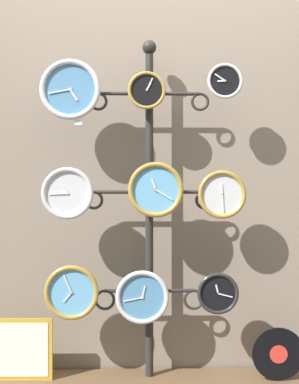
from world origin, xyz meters
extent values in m
cube|color=gray|center=(0.00, 0.57, 1.40)|extent=(4.40, 0.04, 2.80)
cylinder|color=#282623|center=(0.00, 0.41, 0.93)|extent=(0.04, 0.04, 1.81)
sphere|color=#282623|center=(0.00, 0.41, 1.87)|extent=(0.08, 0.08, 0.08)
cylinder|color=#282623|center=(-0.14, 0.41, 1.62)|extent=(0.28, 0.02, 0.02)
torus|color=#282623|center=(-0.28, 0.41, 1.57)|extent=(0.10, 0.02, 0.10)
cylinder|color=#282623|center=(0.14, 0.41, 1.62)|extent=(0.28, 0.02, 0.02)
torus|color=#282623|center=(0.28, 0.41, 1.57)|extent=(0.10, 0.02, 0.10)
cylinder|color=#282623|center=(-0.15, 0.41, 1.07)|extent=(0.31, 0.02, 0.02)
torus|color=#282623|center=(-0.31, 0.41, 1.03)|extent=(0.10, 0.02, 0.10)
cylinder|color=#282623|center=(0.15, 0.41, 1.07)|extent=(0.31, 0.02, 0.02)
torus|color=#282623|center=(0.31, 0.41, 1.03)|extent=(0.10, 0.02, 0.10)
cylinder|color=#282623|center=(-0.12, 0.41, 0.53)|extent=(0.24, 0.02, 0.02)
torus|color=#282623|center=(-0.24, 0.41, 0.48)|extent=(0.12, 0.02, 0.12)
cylinder|color=#282623|center=(0.12, 0.41, 0.53)|extent=(0.24, 0.02, 0.02)
torus|color=#282623|center=(0.24, 0.41, 0.48)|extent=(0.12, 0.02, 0.12)
cylinder|color=#4C84B2|center=(-0.42, 0.32, 1.62)|extent=(0.30, 0.02, 0.30)
torus|color=silver|center=(-0.42, 0.30, 1.62)|extent=(0.33, 0.03, 0.33)
cylinder|color=silver|center=(-0.42, 0.30, 1.62)|extent=(0.02, 0.01, 0.02)
cube|color=silver|center=(-0.40, 0.30, 1.59)|extent=(0.05, 0.00, 0.06)
cube|color=silver|center=(-0.48, 0.30, 1.61)|extent=(0.11, 0.00, 0.03)
cylinder|color=black|center=(-0.02, 0.33, 1.62)|extent=(0.19, 0.02, 0.19)
torus|color=#A58438|center=(-0.02, 0.32, 1.62)|extent=(0.20, 0.02, 0.20)
cylinder|color=#A58438|center=(-0.02, 0.31, 1.62)|extent=(0.01, 0.01, 0.01)
cube|color=silver|center=(-0.01, 0.31, 1.64)|extent=(0.03, 0.00, 0.04)
cube|color=silver|center=(0.00, 0.31, 1.65)|extent=(0.04, 0.00, 0.07)
cylinder|color=black|center=(0.40, 0.31, 1.66)|extent=(0.17, 0.02, 0.17)
torus|color=silver|center=(0.40, 0.30, 1.66)|extent=(0.19, 0.02, 0.19)
cylinder|color=silver|center=(0.40, 0.30, 1.66)|extent=(0.01, 0.01, 0.01)
cube|color=silver|center=(0.38, 0.30, 1.66)|extent=(0.04, 0.00, 0.01)
cube|color=silver|center=(0.37, 0.29, 1.68)|extent=(0.06, 0.00, 0.04)
cylinder|color=silver|center=(-0.44, 0.31, 1.06)|extent=(0.25, 0.02, 0.25)
torus|color=silver|center=(-0.44, 0.29, 1.06)|extent=(0.28, 0.03, 0.28)
cylinder|color=silver|center=(-0.44, 0.29, 1.06)|extent=(0.02, 0.01, 0.02)
cube|color=silver|center=(-0.45, 0.29, 1.09)|extent=(0.04, 0.00, 0.05)
cube|color=silver|center=(-0.48, 0.29, 1.06)|extent=(0.10, 0.00, 0.01)
cylinder|color=#60A8DB|center=(0.03, 0.31, 1.08)|extent=(0.27, 0.02, 0.27)
torus|color=#A58438|center=(0.03, 0.29, 1.08)|extent=(0.30, 0.03, 0.30)
cylinder|color=#A58438|center=(0.03, 0.29, 1.08)|extent=(0.02, 0.01, 0.02)
cube|color=silver|center=(0.02, 0.29, 1.11)|extent=(0.03, 0.00, 0.06)
cube|color=silver|center=(0.08, 0.29, 1.06)|extent=(0.09, 0.00, 0.06)
cylinder|color=silver|center=(0.39, 0.32, 1.06)|extent=(0.24, 0.02, 0.24)
torus|color=#A58438|center=(0.39, 0.30, 1.06)|extent=(0.26, 0.02, 0.26)
cylinder|color=#A58438|center=(0.39, 0.30, 1.06)|extent=(0.01, 0.01, 0.01)
cube|color=silver|center=(0.38, 0.30, 1.09)|extent=(0.01, 0.00, 0.06)
cube|color=silver|center=(0.39, 0.30, 1.01)|extent=(0.01, 0.00, 0.09)
cylinder|color=#60A8DB|center=(-0.41, 0.31, 0.54)|extent=(0.26, 0.02, 0.26)
torus|color=#A58438|center=(-0.41, 0.30, 0.54)|extent=(0.29, 0.03, 0.29)
cylinder|color=#A58438|center=(-0.41, 0.30, 0.54)|extent=(0.02, 0.01, 0.02)
cube|color=silver|center=(-0.44, 0.30, 0.51)|extent=(0.05, 0.00, 0.05)
cube|color=silver|center=(-0.44, 0.30, 0.59)|extent=(0.05, 0.00, 0.10)
cylinder|color=#4C84B2|center=(-0.04, 0.33, 0.51)|extent=(0.26, 0.02, 0.26)
torus|color=silver|center=(-0.04, 0.32, 0.51)|extent=(0.29, 0.03, 0.29)
cylinder|color=silver|center=(-0.04, 0.32, 0.51)|extent=(0.02, 0.01, 0.02)
cube|color=silver|center=(-0.03, 0.32, 0.54)|extent=(0.02, 0.00, 0.06)
cube|color=silver|center=(-0.09, 0.31, 0.50)|extent=(0.10, 0.00, 0.03)
cylinder|color=black|center=(0.36, 0.31, 0.53)|extent=(0.20, 0.02, 0.20)
torus|color=#262628|center=(0.36, 0.29, 0.53)|extent=(0.22, 0.02, 0.22)
cylinder|color=#262628|center=(0.36, 0.29, 0.53)|extent=(0.01, 0.01, 0.01)
cube|color=silver|center=(0.36, 0.29, 0.56)|extent=(0.02, 0.00, 0.05)
cube|color=silver|center=(0.40, 0.29, 0.52)|extent=(0.08, 0.00, 0.03)
cylinder|color=black|center=(0.69, 0.32, 0.20)|extent=(0.28, 0.01, 0.28)
cylinder|color=red|center=(0.69, 0.31, 0.20)|extent=(0.10, 0.00, 0.10)
cube|color=gold|center=(-0.71, 0.35, 0.23)|extent=(0.37, 0.02, 0.33)
cube|color=white|center=(-0.71, 0.34, 0.23)|extent=(0.33, 0.00, 0.29)
cube|color=white|center=(-0.38, 0.31, 1.44)|extent=(0.04, 0.00, 0.03)
camera|label=1|loc=(-0.06, -2.53, 1.05)|focal=50.00mm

